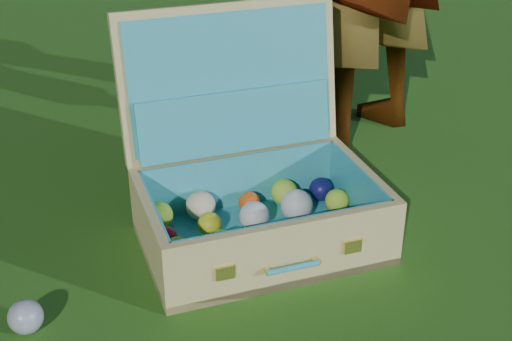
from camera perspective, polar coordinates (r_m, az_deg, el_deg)
name	(u,v)px	position (r m, az deg, el deg)	size (l,w,h in m)	color
ground	(290,265)	(1.86, 2.71, -7.58)	(60.00, 60.00, 0.00)	#215114
stray_ball	(26,317)	(1.71, -17.96, -11.07)	(0.08, 0.08, 0.08)	teal
suitcase	(250,176)	(1.92, -0.48, -0.48)	(0.70, 0.62, 0.59)	tan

